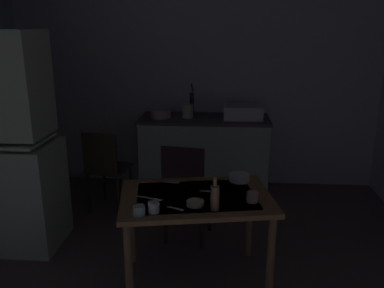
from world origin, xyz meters
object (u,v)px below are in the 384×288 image
(chair_by_counter, at_px, (106,168))
(mug_tall, at_px, (154,207))
(dining_table, at_px, (196,207))
(glass_bottle, at_px, (215,197))
(sink_basin, at_px, (243,112))
(serving_bowl_wide, at_px, (239,178))
(mixing_bowl_counter, at_px, (161,114))
(chair_far_side, at_px, (186,191))
(hand_pump, at_px, (192,102))

(chair_by_counter, bearing_deg, mug_tall, -62.92)
(dining_table, relative_size, glass_bottle, 5.05)
(sink_basin, relative_size, serving_bowl_wide, 2.69)
(mixing_bowl_counter, distance_m, dining_table, 1.88)
(sink_basin, distance_m, chair_far_side, 1.42)
(hand_pump, height_order, dining_table, hand_pump)
(mixing_bowl_counter, height_order, serving_bowl_wide, mixing_bowl_counter)
(sink_basin, height_order, glass_bottle, sink_basin)
(chair_by_counter, bearing_deg, sink_basin, 23.40)
(dining_table, xyz_separation_m, mug_tall, (-0.27, -0.30, 0.13))
(chair_by_counter, relative_size, serving_bowl_wide, 5.46)
(mug_tall, height_order, glass_bottle, glass_bottle)
(sink_basin, height_order, hand_pump, hand_pump)
(dining_table, distance_m, chair_far_side, 0.63)
(chair_far_side, relative_size, glass_bottle, 3.86)
(serving_bowl_wide, height_order, mug_tall, mug_tall)
(dining_table, xyz_separation_m, chair_far_side, (-0.13, 0.61, -0.13))
(chair_far_side, xyz_separation_m, mug_tall, (-0.14, -0.91, 0.26))
(sink_basin, relative_size, dining_table, 0.36)
(chair_by_counter, bearing_deg, hand_pump, 38.15)
(serving_bowl_wide, relative_size, glass_bottle, 0.67)
(dining_table, distance_m, chair_by_counter, 1.58)
(mixing_bowl_counter, bearing_deg, sink_basin, 3.02)
(chair_by_counter, distance_m, glass_bottle, 1.88)
(mixing_bowl_counter, bearing_deg, serving_bowl_wide, -59.27)
(hand_pump, bearing_deg, sink_basin, -4.35)
(chair_by_counter, xyz_separation_m, mug_tall, (0.77, -1.50, 0.27))
(hand_pump, distance_m, glass_bottle, 2.14)
(hand_pump, height_order, serving_bowl_wide, hand_pump)
(chair_far_side, bearing_deg, sink_basin, 65.80)
(hand_pump, relative_size, glass_bottle, 1.60)
(hand_pump, bearing_deg, mixing_bowl_counter, -164.89)
(dining_table, xyz_separation_m, serving_bowl_wide, (0.33, 0.32, 0.12))
(hand_pump, bearing_deg, chair_by_counter, -141.85)
(dining_table, height_order, chair_far_side, chair_far_side)
(mixing_bowl_counter, relative_size, dining_table, 0.19)
(chair_by_counter, bearing_deg, glass_bottle, -50.48)
(serving_bowl_wide, bearing_deg, glass_bottle, -108.73)
(dining_table, relative_size, mug_tall, 15.91)
(sink_basin, relative_size, chair_far_side, 0.47)
(serving_bowl_wide, xyz_separation_m, mug_tall, (-0.60, -0.63, 0.01))
(hand_pump, xyz_separation_m, chair_far_side, (0.05, -1.26, -0.58))
(hand_pump, relative_size, mixing_bowl_counter, 1.67)
(mug_tall, distance_m, glass_bottle, 0.42)
(hand_pump, bearing_deg, glass_bottle, -81.34)
(serving_bowl_wide, xyz_separation_m, glass_bottle, (-0.19, -0.56, 0.07))
(dining_table, relative_size, chair_by_counter, 1.38)
(mixing_bowl_counter, relative_size, chair_by_counter, 0.26)
(chair_far_side, height_order, mug_tall, chair_far_side)
(sink_basin, height_order, mixing_bowl_counter, sink_basin)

